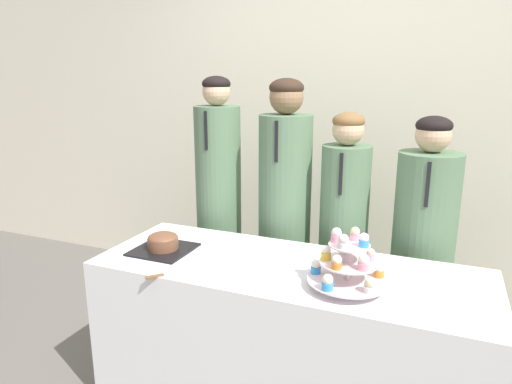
# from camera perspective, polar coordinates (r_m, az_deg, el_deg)

# --- Properties ---
(wall_back) EXTENTS (9.00, 0.06, 2.70)m
(wall_back) POSITION_cam_1_polar(r_m,az_deg,el_deg) (3.28, 12.03, 9.87)
(wall_back) COLOR beige
(wall_back) RESTS_ON ground_plane
(table) EXTENTS (1.79, 0.65, 0.74)m
(table) POSITION_cam_1_polar(r_m,az_deg,el_deg) (2.29, 3.83, -17.83)
(table) COLOR white
(table) RESTS_ON ground_plane
(round_cake) EXTENTS (0.28, 0.28, 0.09)m
(round_cake) POSITION_cam_1_polar(r_m,az_deg,el_deg) (2.32, -11.55, -6.24)
(round_cake) COLOR black
(round_cake) RESTS_ON table
(cake_knife) EXTENTS (0.19, 0.20, 0.01)m
(cake_knife) POSITION_cam_1_polar(r_m,az_deg,el_deg) (2.06, -11.31, -10.12)
(cake_knife) COLOR silver
(cake_knife) RESTS_ON table
(cupcake_stand) EXTENTS (0.33, 0.33, 0.25)m
(cupcake_stand) POSITION_cam_1_polar(r_m,az_deg,el_deg) (1.89, 11.50, -8.68)
(cupcake_stand) COLOR silver
(cupcake_stand) RESTS_ON table
(student_0) EXTENTS (0.28, 0.28, 1.59)m
(student_0) POSITION_cam_1_polar(r_m,az_deg,el_deg) (2.84, -4.65, -2.71)
(student_0) COLOR #567556
(student_0) RESTS_ON ground_plane
(student_1) EXTENTS (0.30, 0.31, 1.58)m
(student_1) POSITION_cam_1_polar(r_m,az_deg,el_deg) (2.68, 3.56, -3.86)
(student_1) COLOR #567556
(student_1) RESTS_ON ground_plane
(student_2) EXTENTS (0.27, 0.27, 1.40)m
(student_2) POSITION_cam_1_polar(r_m,az_deg,el_deg) (2.63, 10.76, -6.40)
(student_2) COLOR #567556
(student_2) RESTS_ON ground_plane
(student_3) EXTENTS (0.32, 0.32, 1.40)m
(student_3) POSITION_cam_1_polar(r_m,az_deg,el_deg) (2.59, 19.99, -7.75)
(student_3) COLOR #567556
(student_3) RESTS_ON ground_plane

